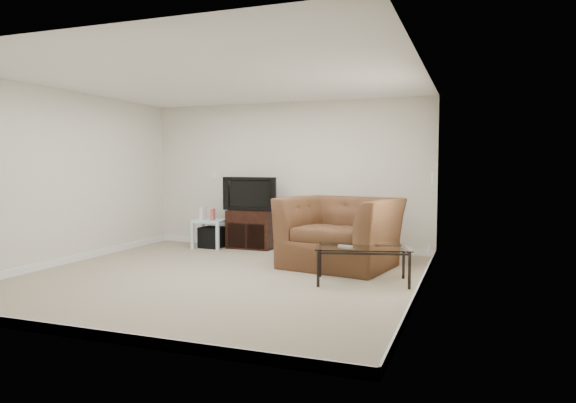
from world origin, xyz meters
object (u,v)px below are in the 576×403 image
(television, at_px, (252,194))
(side_table, at_px, (210,234))
(recliner, at_px, (340,220))
(coffee_table, at_px, (362,265))
(subwoofer, at_px, (212,238))
(tv_stand, at_px, (253,229))

(television, bearing_deg, side_table, -162.01)
(side_table, xyz_separation_m, recliner, (2.54, -0.85, 0.41))
(television, relative_size, coffee_table, 0.82)
(subwoofer, bearing_deg, side_table, -139.92)
(television, bearing_deg, recliner, -27.39)
(television, distance_m, recliner, 2.13)
(television, height_order, subwoofer, television)
(coffee_table, bearing_deg, subwoofer, 149.70)
(side_table, bearing_deg, subwoofer, 40.08)
(tv_stand, relative_size, subwoofer, 2.12)
(recliner, bearing_deg, side_table, 172.53)
(side_table, height_order, subwoofer, side_table)
(subwoofer, bearing_deg, coffee_table, -30.30)
(tv_stand, height_order, subwoofer, tv_stand)
(recliner, bearing_deg, television, 161.28)
(television, bearing_deg, tv_stand, 91.07)
(television, height_order, side_table, television)
(side_table, height_order, recliner, recliner)
(tv_stand, relative_size, recliner, 0.53)
(subwoofer, xyz_separation_m, recliner, (2.51, -0.87, 0.48))
(television, distance_m, subwoofer, 1.04)
(tv_stand, distance_m, television, 0.62)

